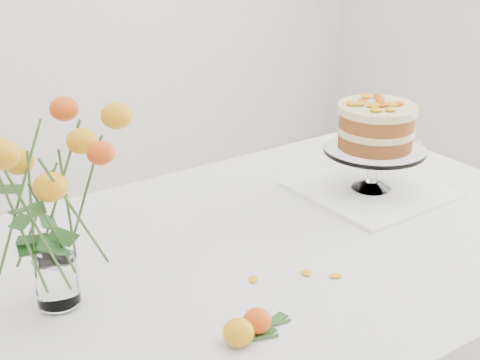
% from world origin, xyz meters
% --- Properties ---
extents(table, '(1.43, 0.93, 0.76)m').
position_xyz_m(table, '(0.00, 0.00, 0.67)').
color(table, tan).
rests_on(table, ground).
extents(napkin, '(0.34, 0.34, 0.01)m').
position_xyz_m(napkin, '(0.36, 0.07, 0.76)').
color(napkin, white).
rests_on(napkin, table).
extents(cake_stand, '(0.25, 0.25, 0.22)m').
position_xyz_m(cake_stand, '(0.36, 0.07, 0.92)').
color(cake_stand, white).
rests_on(cake_stand, napkin).
extents(rose_vase, '(0.33, 0.33, 0.39)m').
position_xyz_m(rose_vase, '(-0.46, 0.03, 0.98)').
color(rose_vase, white).
rests_on(rose_vase, table).
extents(loose_rose_near, '(0.09, 0.05, 0.05)m').
position_xyz_m(loose_rose_near, '(-0.25, -0.25, 0.78)').
color(loose_rose_near, '#FFA516').
rests_on(loose_rose_near, table).
extents(loose_rose_far, '(0.09, 0.05, 0.04)m').
position_xyz_m(loose_rose_far, '(-0.21, -0.24, 0.78)').
color(loose_rose_far, '#DD3F0A').
rests_on(loose_rose_far, table).
extents(stray_petal_a, '(0.03, 0.02, 0.00)m').
position_xyz_m(stray_petal_a, '(-0.12, -0.10, 0.76)').
color(stray_petal_a, '#E9A30E').
rests_on(stray_petal_a, table).
extents(stray_petal_b, '(0.03, 0.02, 0.00)m').
position_xyz_m(stray_petal_b, '(-0.02, -0.14, 0.76)').
color(stray_petal_b, '#E9A30E').
rests_on(stray_petal_b, table).
extents(stray_petal_c, '(0.03, 0.02, 0.00)m').
position_xyz_m(stray_petal_c, '(0.02, -0.18, 0.76)').
color(stray_petal_c, '#E9A30E').
rests_on(stray_petal_c, table).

